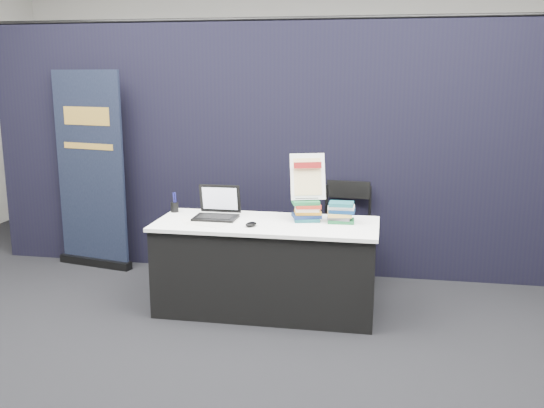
{
  "coord_description": "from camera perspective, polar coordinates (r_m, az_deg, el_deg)",
  "views": [
    {
      "loc": [
        0.9,
        -4.12,
        1.93
      ],
      "look_at": [
        0.05,
        0.55,
        0.9
      ],
      "focal_mm": 40.0,
      "sensor_mm": 36.0,
      "label": 1
    }
  ],
  "objects": [
    {
      "name": "wall_back",
      "position": [
        8.17,
        4.12,
        10.93
      ],
      "size": [
        8.0,
        0.02,
        3.5
      ],
      "primitive_type": "cube",
      "color": "beige",
      "rests_on": "floor"
    },
    {
      "name": "info_sign",
      "position": [
        4.91,
        3.38,
        2.53
      ],
      "size": [
        0.3,
        0.19,
        0.39
      ],
      "rotation": [
        0.0,
        0.0,
        0.31
      ],
      "color": "black",
      "rests_on": "book_stack_tall"
    },
    {
      "name": "pullup_banner",
      "position": [
        6.3,
        -16.66,
        2.03
      ],
      "size": [
        0.83,
        0.27,
        1.96
      ],
      "rotation": [
        0.0,
        0.0,
        -0.21
      ],
      "color": "black",
      "rests_on": "floor"
    },
    {
      "name": "brochure_mid",
      "position": [
        4.9,
        -5.95,
        -1.77
      ],
      "size": [
        0.38,
        0.33,
        0.0
      ],
      "primitive_type": "cube",
      "rotation": [
        0.0,
        0.0,
        -0.36
      ],
      "color": "white",
      "rests_on": "display_table"
    },
    {
      "name": "drape_partition",
      "position": [
        5.83,
        1.41,
        5.03
      ],
      "size": [
        6.0,
        0.08,
        2.4
      ],
      "primitive_type": "cube",
      "color": "black",
      "rests_on": "floor"
    },
    {
      "name": "mouse",
      "position": [
        4.76,
        -1.99,
        -1.92
      ],
      "size": [
        0.11,
        0.13,
        0.04
      ],
      "primitive_type": "ellipsoid",
      "rotation": [
        0.0,
        0.0,
        -0.42
      ],
      "color": "black",
      "rests_on": "display_table"
    },
    {
      "name": "stacking_chair",
      "position": [
        5.63,
        7.01,
        -2.33
      ],
      "size": [
        0.47,
        0.47,
        0.94
      ],
      "rotation": [
        0.0,
        0.0,
        -0.1
      ],
      "color": "black",
      "rests_on": "floor"
    },
    {
      "name": "brochure_left",
      "position": [
        4.99,
        -6.61,
        -1.53
      ],
      "size": [
        0.38,
        0.34,
        0.0
      ],
      "primitive_type": "cube",
      "rotation": [
        0.0,
        0.0,
        0.5
      ],
      "color": "white",
      "rests_on": "display_table"
    },
    {
      "name": "floor",
      "position": [
        4.64,
        -1.84,
        -12.39
      ],
      "size": [
        8.0,
        8.0,
        0.0
      ],
      "primitive_type": "plane",
      "color": "black",
      "rests_on": "ground"
    },
    {
      "name": "brochure_right",
      "position": [
        4.96,
        -5.11,
        -1.58
      ],
      "size": [
        0.38,
        0.33,
        0.0
      ],
      "primitive_type": "cube",
      "rotation": [
        0.0,
        0.0,
        0.38
      ],
      "color": "white",
      "rests_on": "display_table"
    },
    {
      "name": "laptop",
      "position": [
        5.05,
        -5.2,
        -0.61
      ],
      "size": [
        0.35,
        0.28,
        0.27
      ],
      "rotation": [
        0.0,
        0.0,
        0.0
      ],
      "color": "black",
      "rests_on": "display_table"
    },
    {
      "name": "book_stack_tall",
      "position": [
        4.93,
        3.3,
        -0.62
      ],
      "size": [
        0.25,
        0.22,
        0.17
      ],
      "rotation": [
        0.0,
        0.0,
        0.3
      ],
      "color": "#175259",
      "rests_on": "display_table"
    },
    {
      "name": "book_stack_short",
      "position": [
        4.9,
        6.48,
        -0.78
      ],
      "size": [
        0.2,
        0.15,
        0.17
      ],
      "rotation": [
        0.0,
        0.0,
        0.01
      ],
      "color": "#1A6335",
      "rests_on": "display_table"
    },
    {
      "name": "pen_cup",
      "position": [
        5.31,
        -9.16,
        -0.29
      ],
      "size": [
        0.07,
        0.07,
        0.09
      ],
      "primitive_type": "cylinder",
      "rotation": [
        0.0,
        0.0,
        -0.06
      ],
      "color": "black",
      "rests_on": "display_table"
    },
    {
      "name": "display_table",
      "position": [
        5.0,
        -0.53,
        -5.88
      ],
      "size": [
        1.8,
        0.75,
        0.75
      ],
      "color": "black",
      "rests_on": "floor"
    }
  ]
}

